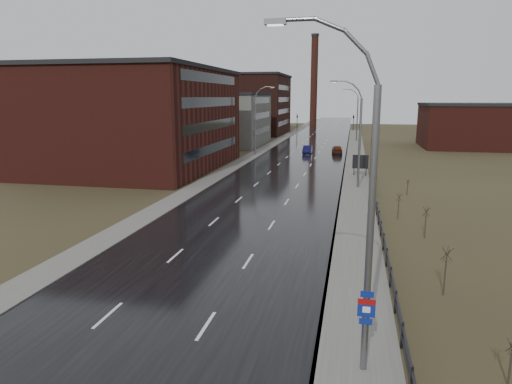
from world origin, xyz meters
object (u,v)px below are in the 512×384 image
at_px(billboard, 360,162).
at_px(car_far, 337,150).
at_px(car_near, 307,150).
at_px(streetlight_main, 361,207).

xyz_separation_m(billboard, car_far, (-3.60, 22.81, -1.07)).
distance_m(car_near, car_far, 5.10).
xyz_separation_m(streetlight_main, billboard, (0.63, 41.59, -4.26)).
relative_size(streetlight_main, billboard, 4.43).
height_order(streetlight_main, car_far, streetlight_main).
xyz_separation_m(streetlight_main, car_far, (-2.97, 64.40, -5.32)).
xyz_separation_m(billboard, car_near, (-8.61, 21.87, -1.11)).
relative_size(billboard, car_near, 0.65).
bearing_deg(billboard, car_far, 98.97).
distance_m(streetlight_main, car_far, 64.69).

